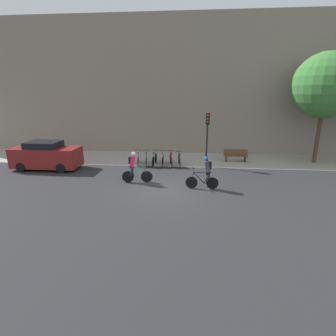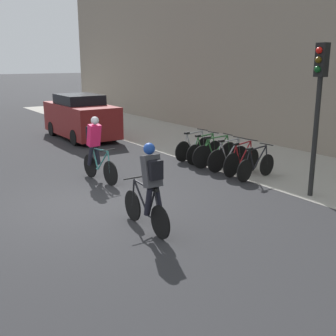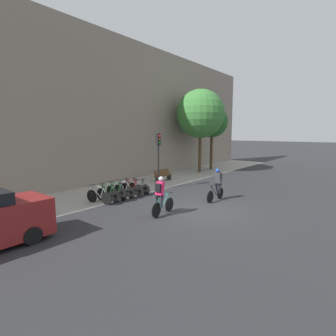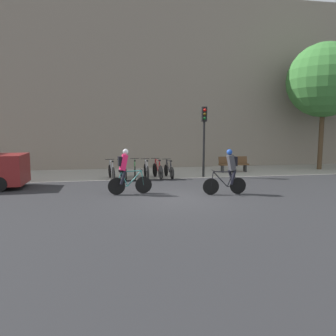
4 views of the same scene
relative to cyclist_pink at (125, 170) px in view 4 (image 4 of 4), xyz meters
The scene contains 14 objects.
ground 2.34m from the cyclist_pink, 30.10° to the right, with size 200.00×200.00×0.00m, color #2B2B2D.
kerb_strip 6.05m from the cyclist_pink, 71.96° to the left, with size 44.00×4.50×0.01m, color #A39E93.
building_facade 9.53m from the cyclist_pink, 77.34° to the left, with size 44.00×0.60×10.75m, color gray.
cyclist_pink is the anchor object (origin of this frame).
cyclist_grey 4.03m from the cyclist_pink, ahead, with size 1.74×0.46×1.76m.
parked_bike_0 3.85m from the cyclist_pink, 98.08° to the left, with size 0.47×1.69×0.97m.
parked_bike_1 3.81m from the cyclist_pink, 89.30° to the left, with size 0.46×1.63×0.97m.
parked_bike_2 3.86m from the cyclist_pink, 80.57° to the left, with size 0.46×1.78×0.99m.
parked_bike_3 4.00m from the cyclist_pink, 72.24° to the left, with size 0.46×1.66×0.98m.
parked_bike_4 4.21m from the cyclist_pink, 64.61° to the left, with size 0.46×1.65×0.99m.
parked_bike_5 4.49m from the cyclist_pink, 57.81° to the left, with size 0.46×1.63×0.95m.
traffic_light_pole 5.88m from the cyclist_pink, 41.86° to the left, with size 0.26×0.30×3.63m.
bench 8.33m from the cyclist_pink, 39.25° to the left, with size 1.72×0.44×0.89m.
street_tree_1 14.04m from the cyclist_pink, 24.50° to the left, with size 4.39×4.39×7.57m.
Camera 4 is at (-2.37, -11.56, 2.64)m, focal length 35.00 mm.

